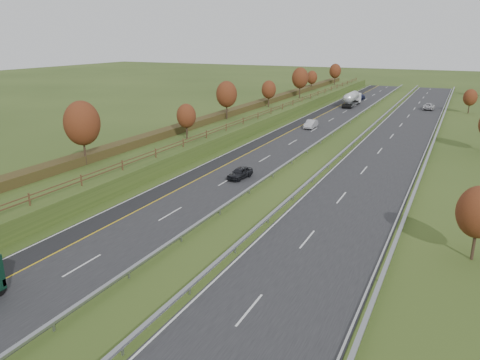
% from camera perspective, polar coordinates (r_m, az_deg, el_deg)
% --- Properties ---
extents(ground, '(400.00, 400.00, 0.00)m').
position_cam_1_polar(ground, '(72.05, 10.46, 3.41)').
color(ground, '#324619').
rests_on(ground, ground).
extents(near_carriageway, '(10.50, 200.00, 0.04)m').
position_cam_1_polar(near_carriageway, '(79.02, 5.83, 4.82)').
color(near_carriageway, black).
rests_on(near_carriageway, ground).
extents(far_carriageway, '(10.50, 200.00, 0.04)m').
position_cam_1_polar(far_carriageway, '(75.23, 17.74, 3.46)').
color(far_carriageway, black).
rests_on(far_carriageway, ground).
extents(hard_shoulder, '(3.00, 200.00, 0.04)m').
position_cam_1_polar(hard_shoulder, '(80.33, 3.31, 5.09)').
color(hard_shoulder, black).
rests_on(hard_shoulder, ground).
extents(lane_markings, '(26.75, 200.00, 0.01)m').
position_cam_1_polar(lane_markings, '(77.04, 10.29, 4.34)').
color(lane_markings, silver).
rests_on(lane_markings, near_carriageway).
extents(embankment_left, '(12.00, 200.00, 2.00)m').
position_cam_1_polar(embankment_left, '(84.00, -2.56, 6.31)').
color(embankment_left, '#324619').
rests_on(embankment_left, ground).
extents(hedge_left, '(2.20, 180.00, 1.10)m').
position_cam_1_polar(hedge_left, '(84.67, -3.78, 7.44)').
color(hedge_left, '#3A3817').
rests_on(hedge_left, embankment_left).
extents(fence_left, '(0.12, 189.06, 1.20)m').
position_cam_1_polar(fence_left, '(81.33, 0.11, 7.20)').
color(fence_left, '#422B19').
rests_on(fence_left, embankment_left).
extents(median_barrier_near, '(0.32, 200.00, 0.71)m').
position_cam_1_polar(median_barrier_near, '(77.21, 9.84, 4.82)').
color(median_barrier_near, gray).
rests_on(median_barrier_near, ground).
extents(median_barrier_far, '(0.32, 200.00, 0.71)m').
position_cam_1_polar(median_barrier_far, '(76.03, 13.54, 4.40)').
color(median_barrier_far, gray).
rests_on(median_barrier_far, ground).
extents(outer_barrier_far, '(0.32, 200.00, 0.71)m').
position_cam_1_polar(outer_barrier_far, '(74.60, 22.18, 3.37)').
color(outer_barrier_far, gray).
rests_on(outer_barrier_far, ground).
extents(trees_left, '(6.64, 164.30, 7.66)m').
position_cam_1_polar(trees_left, '(80.06, -3.53, 9.65)').
color(trees_left, '#2D2116').
rests_on(trees_left, embankment_left).
extents(road_tanker, '(2.40, 11.22, 3.46)m').
position_cam_1_polar(road_tanker, '(121.63, 13.48, 9.63)').
color(road_tanker, silver).
rests_on(road_tanker, near_carriageway).
extents(car_dark_near, '(2.17, 4.24, 1.38)m').
position_cam_1_polar(car_dark_near, '(57.15, -0.01, 0.87)').
color(car_dark_near, black).
rests_on(car_dark_near, near_carriageway).
extents(car_silver_mid, '(1.74, 4.72, 1.54)m').
position_cam_1_polar(car_silver_mid, '(90.31, 8.64, 6.77)').
color(car_silver_mid, '#B1B0B5').
rests_on(car_silver_mid, near_carriageway).
extents(car_small_far, '(2.09, 5.11, 1.48)m').
position_cam_1_polar(car_small_far, '(134.42, 14.43, 9.77)').
color(car_small_far, '#13193C').
rests_on(car_small_far, near_carriageway).
extents(car_oncoming, '(2.52, 5.38, 1.49)m').
position_cam_1_polar(car_oncoming, '(121.19, 22.02, 8.33)').
color(car_oncoming, silver).
rests_on(car_oncoming, far_carriageway).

